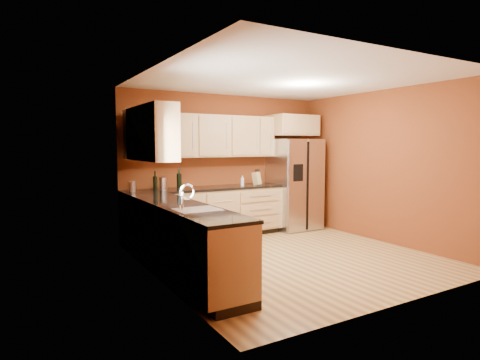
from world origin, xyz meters
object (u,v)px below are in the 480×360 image
Objects in this scene: refrigerator at (294,184)px; soap_dispenser at (242,181)px; wine_bottle_a at (179,179)px; canister_left at (132,186)px; knife_block at (257,178)px.

refrigerator reaches higher than soap_dispenser.
canister_left is at bearing 175.68° from wine_bottle_a.
soap_dispenser is (1.24, 0.01, -0.09)m from wine_bottle_a.
soap_dispenser is at bearing 179.14° from refrigerator.
soap_dispenser is (2.02, -0.05, 0.01)m from canister_left.
canister_left is 2.32m from knife_block.
wine_bottle_a is (0.78, -0.06, 0.10)m from canister_left.
canister_left is 0.94× the size of soap_dispenser.
canister_left is 2.02m from soap_dispenser.
refrigerator is 3.20m from canister_left.
soap_dispenser is at bearing 0.38° from wine_bottle_a.
knife_block is at bearing -0.24° from wine_bottle_a.
canister_left is at bearing 178.56° from soap_dispenser.
knife_block reaches higher than soap_dispenser.
knife_block is (1.54, -0.01, -0.06)m from wine_bottle_a.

